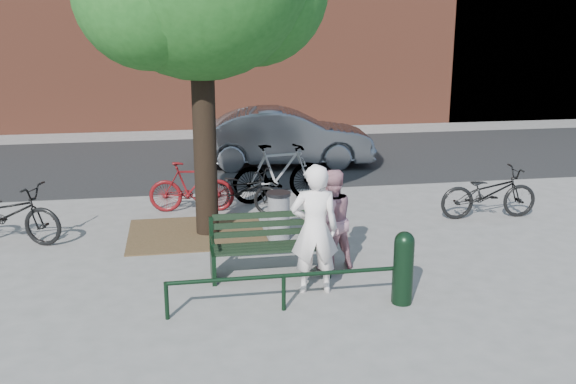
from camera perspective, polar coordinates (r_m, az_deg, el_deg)
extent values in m
plane|color=gray|center=(9.63, -1.60, -7.45)|extent=(90.00, 90.00, 0.00)
cube|color=brown|center=(11.61, -8.13, -3.63)|extent=(2.40, 2.00, 0.02)
cube|color=black|center=(17.75, -5.70, 2.83)|extent=(40.00, 7.00, 0.01)
cube|color=black|center=(9.47, -6.68, -6.48)|extent=(0.06, 0.52, 0.45)
cube|color=black|center=(9.54, -6.84, -3.49)|extent=(0.06, 0.06, 0.44)
cylinder|color=black|center=(9.24, -6.71, -4.36)|extent=(0.04, 0.36, 0.04)
cube|color=black|center=(9.70, 3.33, -5.88)|extent=(0.06, 0.52, 0.45)
cube|color=black|center=(9.76, 3.06, -2.97)|extent=(0.06, 0.06, 0.44)
cylinder|color=black|center=(9.47, 3.50, -3.80)|extent=(0.04, 0.36, 0.04)
cube|color=black|center=(9.47, -1.62, -4.93)|extent=(1.64, 0.46, 0.04)
cube|color=black|center=(9.59, -1.84, -2.84)|extent=(1.64, 0.03, 0.47)
cylinder|color=black|center=(8.34, -10.74, -9.48)|extent=(0.06, 0.06, 0.50)
cylinder|color=black|center=(8.44, -0.38, -8.90)|extent=(0.06, 0.06, 0.50)
cylinder|color=black|center=(8.80, 9.39, -8.10)|extent=(0.06, 0.06, 0.50)
cylinder|color=black|center=(8.35, -0.39, -7.46)|extent=(3.00, 0.06, 0.06)
cylinder|color=black|center=(11.17, -7.45, 5.66)|extent=(0.40, 0.40, 3.80)
imported|color=white|center=(8.80, 2.37, -3.31)|extent=(0.71, 0.50, 1.82)
imported|color=#B77E8A|center=(9.68, 3.81, -2.48)|extent=(0.89, 0.78, 1.55)
cylinder|color=black|center=(8.71, 10.19, -7.06)|extent=(0.27, 0.27, 0.87)
sphere|color=black|center=(8.56, 10.32, -4.35)|extent=(0.27, 0.27, 0.27)
cylinder|color=gray|center=(11.06, -0.83, -2.30)|extent=(0.38, 0.38, 0.80)
cylinder|color=black|center=(10.94, -0.84, -0.17)|extent=(0.42, 0.42, 0.06)
imported|color=black|center=(11.86, -23.68, -1.77)|extent=(2.09, 1.36, 1.04)
imported|color=#560C0F|center=(12.84, -8.57, 0.45)|extent=(1.73, 0.67, 1.01)
imported|color=black|center=(12.72, -4.12, 0.20)|extent=(1.76, 1.50, 0.91)
imported|color=gray|center=(13.42, -0.79, 1.71)|extent=(2.13, 0.95, 1.23)
imported|color=black|center=(12.88, 17.41, -0.07)|extent=(1.92, 0.74, 1.00)
imported|color=slate|center=(16.85, -0.36, 4.87)|extent=(4.73, 2.01, 1.52)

